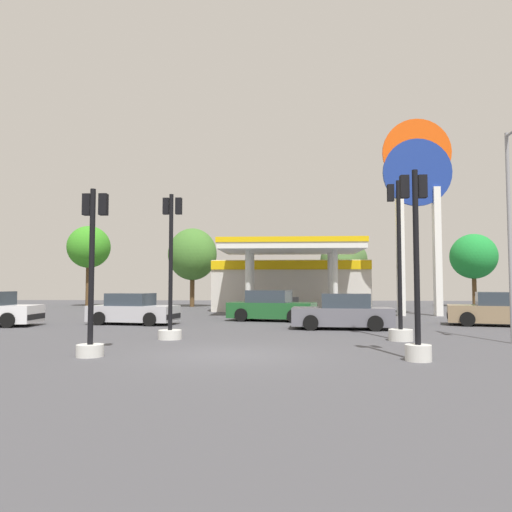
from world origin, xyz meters
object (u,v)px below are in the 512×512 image
Objects in this scene: tree_2 at (344,260)px; tree_1 at (192,254)px; traffic_signal_2 at (171,291)px; traffic_signal_0 at (92,294)px; car_2 at (498,310)px; traffic_signal_1 at (417,289)px; traffic_signal_3 at (399,300)px; car_1 at (271,307)px; station_pole_sign at (418,190)px; car_0 at (133,310)px; tree_3 at (474,257)px; corner_streetlamp at (512,214)px; car_3 at (342,313)px; tree_0 at (89,247)px.

tree_1 is at bearing -178.15° from tree_2.
traffic_signal_0 is at bearing -105.09° from traffic_signal_2.
car_2 is at bearing 24.85° from traffic_signal_2.
traffic_signal_1 is (8.23, -0.20, 0.13)m from traffic_signal_0.
traffic_signal_3 is at bearing -64.31° from tree_1.
car_1 is at bearing 69.82° from traffic_signal_2.
station_pole_sign is 19.62m from tree_1.
car_1 is at bearing 21.67° from car_0.
car_0 is 0.70× the size of tree_3.
station_pole_sign reaches higher than car_2.
corner_streetlamp is at bearing -108.19° from tree_3.
car_3 is 22.88m from tree_1.
traffic_signal_2 is at bearing -80.65° from tree_1.
tree_3 is 0.91× the size of corner_streetlamp.
car_2 reaches higher than car_3.
car_3 is at bearing 33.93° from traffic_signal_2.
traffic_signal_0 is 0.81× the size of traffic_signal_3.
car_3 is at bearing 48.35° from traffic_signal_0.
tree_3 reaches higher than traffic_signal_2.
station_pole_sign is 18.10m from car_0.
traffic_signal_2 reaches higher than car_0.
traffic_signal_3 is at bearing 0.17° from traffic_signal_2.
tree_3 reaches higher than car_1.
corner_streetlamp is at bearing -93.35° from station_pole_sign.
car_2 is 20.73m from tree_3.
station_pole_sign is at bearing 53.14° from traffic_signal_0.
traffic_signal_3 reaches higher than car_2.
station_pole_sign is 12.45m from tree_2.
traffic_signal_0 reaches higher than car_0.
tree_1 is at bearing -176.70° from tree_3.
car_3 is at bearing -122.09° from tree_3.
station_pole_sign reaches higher than corner_streetlamp.
traffic_signal_1 is at bearing -121.11° from car_2.
traffic_signal_2 is (-11.87, -13.22, -5.95)m from station_pole_sign.
car_1 is (-8.70, -4.59, -6.87)m from station_pole_sign.
tree_1 reaches higher than car_3.
tree_0 reaches higher than traffic_signal_2.
car_2 is 32.62m from tree_0.
station_pole_sign is 1.80× the size of tree_1.
car_0 is 22.42m from tree_2.
tree_3 is (12.61, 29.96, 2.49)m from traffic_signal_1.
traffic_signal_2 is at bearing -131.92° from station_pole_sign.
station_pole_sign is at bearing 86.65° from corner_streetlamp.
traffic_signal_2 is (-3.17, -8.63, 0.92)m from car_1.
traffic_signal_1 is at bearing -93.20° from tree_2.
car_3 is 0.64× the size of tree_1.
car_1 is at bearing -44.39° from tree_0.
traffic_signal_0 is (-7.38, -8.30, 0.95)m from car_3.
tree_3 reaches higher than car_3.
traffic_signal_3 is at bearing -92.48° from tree_2.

